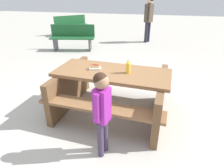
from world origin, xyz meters
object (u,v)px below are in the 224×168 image
Objects in this scene: soda_bottle at (128,67)px; picnic_table at (112,88)px; park_bench_mid at (71,25)px; park_bench_near at (73,37)px; child_in_coat at (102,106)px; bystander_adult at (149,13)px; hotdog_tray at (95,67)px.

picnic_table is at bearing -2.34° from soda_bottle.
park_bench_mid is at bearing -58.25° from soda_bottle.
park_bench_mid is (3.33, -5.79, 0.00)m from picnic_table.
park_bench_near is (2.20, -3.41, 0.00)m from picnic_table.
child_in_coat is at bearing 117.97° from park_bench_near.
bystander_adult is at bearing -91.19° from child_in_coat.
hotdog_tray is at bearing -2.91° from picnic_table.
bystander_adult is (0.02, -5.16, 0.24)m from soda_bottle.
park_bench_mid is at bearing -10.12° from bystander_adult.
park_bench_near is (1.92, -3.39, -0.33)m from hotdog_tray.
soda_bottle is at bearing 121.75° from park_bench_mid.
hotdog_tray is (0.54, -0.02, -0.07)m from soda_bottle.
park_bench_near is 1.14× the size of park_bench_mid.
soda_bottle is 0.54m from hotdog_tray.
picnic_table is at bearing -83.64° from child_in_coat.
child_in_coat is at bearing 96.36° from picnic_table.
soda_bottle is at bearing 90.27° from bystander_adult.
soda_bottle is 0.13× the size of bystander_adult.
park_bench_near is at bearing 115.40° from park_bench_mid.
hotdog_tray is (0.28, -0.01, 0.34)m from picnic_table.
child_in_coat is (0.15, 0.93, -0.14)m from soda_bottle.
soda_bottle reaches higher than picnic_table.
child_in_coat is 0.65× the size of bystander_adult.
bystander_adult is (-0.23, -5.15, 0.65)m from picnic_table.
picnic_table is 1.69× the size of child_in_coat.
picnic_table is 5.20m from bystander_adult.
hotdog_tray is 3.91m from park_bench_near.
bystander_adult is (-2.43, -1.75, 0.65)m from park_bench_near.
picnic_table is 0.44m from hotdog_tray.
picnic_table is 1.39× the size of park_bench_mid.
bystander_adult reaches higher than park_bench_near.
park_bench_near is at bearing -57.11° from picnic_table.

